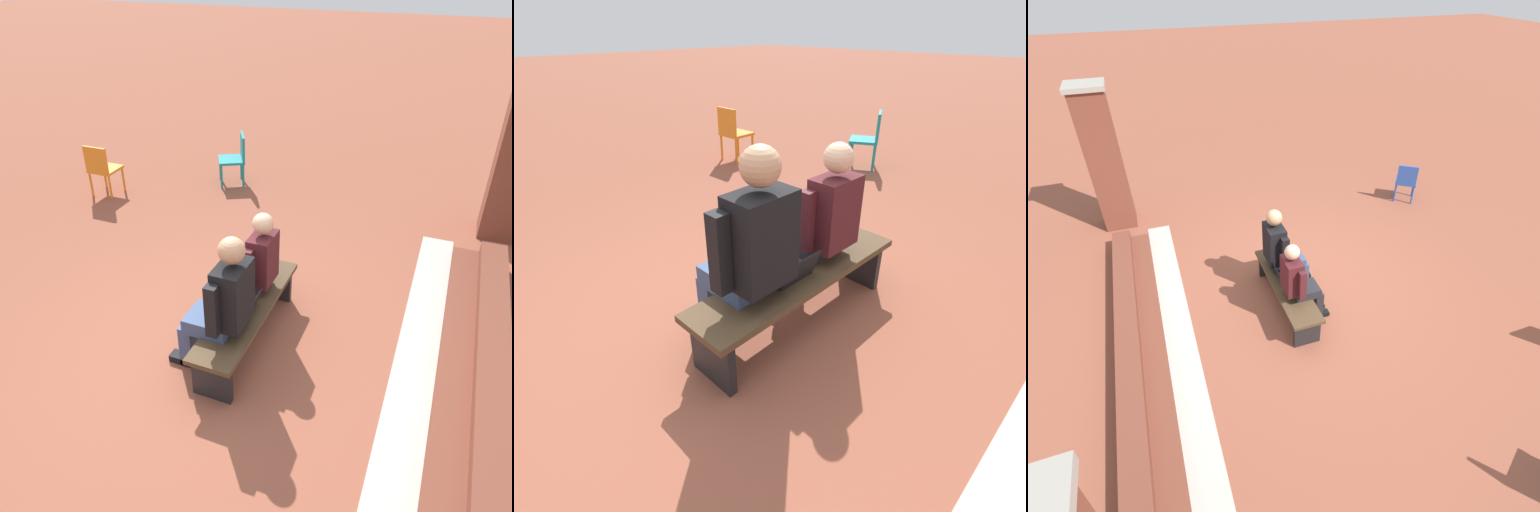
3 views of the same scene
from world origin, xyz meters
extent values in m
plane|color=brown|center=(0.00, 0.00, 0.00)|extent=(60.00, 60.00, 0.00)
cube|color=#B7B2A8|center=(-0.34, 1.91, 0.00)|extent=(5.78, 0.40, 0.01)
cube|color=brown|center=(-0.34, 2.41, 0.07)|extent=(4.98, 0.60, 0.15)
cube|color=brown|center=(-0.34, 2.56, 0.22)|extent=(4.98, 0.30, 0.15)
cube|color=#4C3823|center=(-0.34, 0.28, 0.42)|extent=(1.80, 0.44, 0.05)
cube|color=black|center=(-1.14, 0.28, 0.20)|extent=(0.06, 0.37, 0.40)
cube|color=black|center=(0.46, 0.28, 0.20)|extent=(0.06, 0.37, 0.40)
cube|color=#232328|center=(-0.65, 0.11, 0.51)|extent=(0.32, 0.37, 0.13)
cube|color=#232328|center=(-0.73, -0.07, 0.23)|extent=(0.10, 0.11, 0.45)
cube|color=black|center=(-0.73, -0.13, 0.03)|extent=(0.10, 0.22, 0.06)
cube|color=#232328|center=(-0.56, -0.07, 0.23)|extent=(0.10, 0.11, 0.45)
cube|color=black|center=(-0.56, -0.13, 0.03)|extent=(0.10, 0.22, 0.06)
cube|color=#47191E|center=(-0.65, 0.32, 0.83)|extent=(0.35, 0.22, 0.52)
cube|color=navy|center=(-0.65, 0.20, 0.79)|extent=(0.05, 0.01, 0.31)
cube|color=#47191E|center=(-0.87, 0.25, 0.81)|extent=(0.08, 0.09, 0.44)
cube|color=#47191E|center=(-0.42, 0.25, 0.81)|extent=(0.08, 0.09, 0.44)
sphere|color=#DBAD89|center=(-0.65, 0.32, 1.22)|extent=(0.20, 0.20, 0.20)
cube|color=#384C75|center=(0.07, 0.09, 0.51)|extent=(0.36, 0.42, 0.15)
cube|color=#384C75|center=(-0.03, -0.12, 0.23)|extent=(0.12, 0.13, 0.45)
cube|color=black|center=(-0.03, -0.19, 0.04)|extent=(0.12, 0.25, 0.07)
cube|color=#384C75|center=(0.16, -0.12, 0.23)|extent=(0.12, 0.13, 0.45)
cube|color=black|center=(0.16, -0.19, 0.04)|extent=(0.12, 0.25, 0.07)
cube|color=black|center=(0.07, 0.32, 0.88)|extent=(0.40, 0.25, 0.59)
cube|color=black|center=(-0.19, 0.25, 0.86)|extent=(0.10, 0.11, 0.50)
cube|color=black|center=(0.32, 0.25, 0.86)|extent=(0.10, 0.11, 0.50)
sphere|color=tan|center=(0.07, 0.32, 1.33)|extent=(0.23, 0.23, 0.23)
cube|color=black|center=(-0.24, 0.24, 0.46)|extent=(0.32, 0.22, 0.02)
cube|color=#2D2D33|center=(-0.24, 0.23, 0.47)|extent=(0.29, 0.15, 0.00)
cube|color=black|center=(-0.24, 0.38, 0.57)|extent=(0.32, 0.07, 0.19)
cube|color=#33519E|center=(-0.24, 0.37, 0.57)|extent=(0.28, 0.06, 0.17)
cube|color=orange|center=(-2.79, -3.20, 0.42)|extent=(0.43, 0.43, 0.04)
cube|color=orange|center=(-2.60, -3.20, 0.64)|extent=(0.05, 0.40, 0.40)
cylinder|color=orange|center=(-2.97, -3.03, 0.20)|extent=(0.04, 0.04, 0.40)
cylinder|color=orange|center=(-2.97, -3.39, 0.20)|extent=(0.04, 0.04, 0.40)
cylinder|color=orange|center=(-2.61, -3.02, 0.20)|extent=(0.04, 0.04, 0.40)
cylinder|color=orange|center=(-2.61, -3.38, 0.20)|extent=(0.04, 0.04, 0.40)
cube|color=teal|center=(-3.90, -1.51, 0.42)|extent=(0.57, 0.57, 0.04)
cube|color=teal|center=(-3.99, -1.34, 0.64)|extent=(0.37, 0.23, 0.40)
cylinder|color=teal|center=(-3.97, -1.76, 0.20)|extent=(0.04, 0.04, 0.40)
cylinder|color=teal|center=(-3.66, -1.58, 0.20)|extent=(0.04, 0.04, 0.40)
cylinder|color=teal|center=(-4.14, -1.44, 0.20)|extent=(0.04, 0.04, 0.40)
cylinder|color=teal|center=(-3.83, -1.27, 0.20)|extent=(0.04, 0.04, 0.40)
camera|label=1|loc=(3.21, 1.81, 3.45)|focal=35.00mm
camera|label=2|loc=(1.50, 1.81, 1.99)|focal=28.00mm
camera|label=3|loc=(-4.50, 1.81, 4.27)|focal=28.00mm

